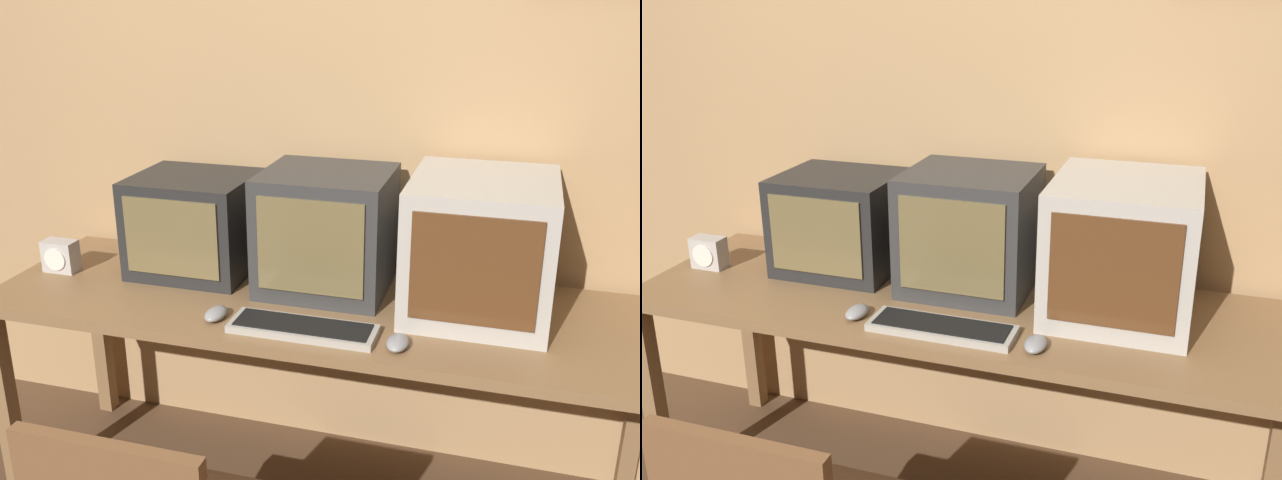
% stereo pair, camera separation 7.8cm
% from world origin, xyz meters
% --- Properties ---
extents(wall_back, '(8.00, 0.08, 2.60)m').
position_xyz_m(wall_back, '(0.00, 1.49, 1.30)').
color(wall_back, tan).
rests_on(wall_back, ground_plane).
extents(desk, '(2.14, 0.67, 0.76)m').
position_xyz_m(desk, '(0.00, 1.10, 0.68)').
color(desk, olive).
rests_on(desk, ground_plane).
extents(monitor_left, '(0.40, 0.36, 0.34)m').
position_xyz_m(monitor_left, '(-0.49, 1.24, 0.93)').
color(monitor_left, black).
rests_on(monitor_left, desk).
extents(monitor_center, '(0.41, 0.38, 0.39)m').
position_xyz_m(monitor_center, '(-0.01, 1.22, 0.95)').
color(monitor_center, '#333333').
rests_on(monitor_center, desk).
extents(monitor_right, '(0.43, 0.48, 0.42)m').
position_xyz_m(monitor_right, '(0.48, 1.19, 0.97)').
color(monitor_right, '#B7B2A8').
rests_on(monitor_right, desk).
extents(keyboard_main, '(0.43, 0.14, 0.03)m').
position_xyz_m(keyboard_main, '(0.01, 0.88, 0.77)').
color(keyboard_main, '#A8A399').
rests_on(keyboard_main, desk).
extents(mouse_near_keyboard, '(0.06, 0.10, 0.03)m').
position_xyz_m(mouse_near_keyboard, '(0.29, 0.87, 0.77)').
color(mouse_near_keyboard, gray).
rests_on(mouse_near_keyboard, desk).
extents(mouse_far_corner, '(0.06, 0.10, 0.03)m').
position_xyz_m(mouse_far_corner, '(-0.27, 0.89, 0.77)').
color(mouse_far_corner, gray).
rests_on(mouse_far_corner, desk).
extents(desk_clock, '(0.12, 0.07, 0.11)m').
position_xyz_m(desk_clock, '(-0.94, 1.09, 0.81)').
color(desk_clock, '#B7B2AD').
rests_on(desk_clock, desk).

